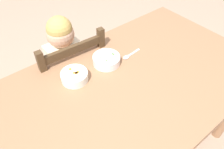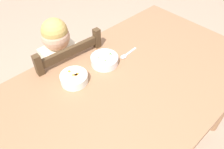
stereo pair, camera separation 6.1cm
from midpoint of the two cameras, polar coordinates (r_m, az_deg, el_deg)
The scene contains 6 objects.
dining_table at distance 1.22m, azimuth 4.54°, elevation -5.69°, with size 1.56×0.88×0.76m.
dining_chair at distance 1.63m, azimuth -9.66°, elevation -1.81°, with size 0.45×0.45×0.89m.
child_figure at distance 1.50m, azimuth -10.26°, elevation 3.08°, with size 0.32×0.31×0.95m.
bowl_of_peas at distance 1.24m, azimuth -0.02°, elevation 3.81°, with size 0.15×0.15×0.05m.
bowl_of_carrots at distance 1.16m, azimuth -8.15°, elevation -0.43°, with size 0.14×0.14×0.05m.
spoon at distance 1.31m, azimuth 5.63°, elevation 4.80°, with size 0.14×0.03×0.01m.
Camera 1 is at (-0.54, -0.57, 1.60)m, focal length 35.50 mm.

